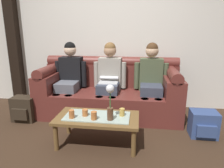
% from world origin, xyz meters
% --- Properties ---
extents(ground_plane, '(14.00, 14.00, 0.00)m').
position_xyz_m(ground_plane, '(0.00, 0.00, 0.00)').
color(ground_plane, '#382619').
extents(back_wall_patterned, '(6.00, 0.12, 2.90)m').
position_xyz_m(back_wall_patterned, '(0.00, 1.70, 1.45)').
color(back_wall_patterned, silver).
rests_on(back_wall_patterned, ground_plane).
extents(timber_pillar, '(0.20, 0.20, 2.90)m').
position_xyz_m(timber_pillar, '(-1.92, 1.58, 1.45)').
color(timber_pillar, black).
rests_on(timber_pillar, ground_plane).
extents(couch, '(2.34, 0.88, 0.96)m').
position_xyz_m(couch, '(0.00, 1.17, 0.37)').
color(couch, maroon).
rests_on(couch, ground_plane).
extents(person_left, '(0.56, 0.67, 1.22)m').
position_xyz_m(person_left, '(-0.69, 1.17, 0.66)').
color(person_left, '#595B66').
rests_on(person_left, ground_plane).
extents(person_middle, '(0.56, 0.67, 1.22)m').
position_xyz_m(person_middle, '(0.00, 1.17, 0.66)').
color(person_middle, '#383D4C').
rests_on(person_middle, ground_plane).
extents(person_right, '(0.56, 0.67, 1.22)m').
position_xyz_m(person_right, '(0.69, 1.17, 0.66)').
color(person_right, '#383D4C').
rests_on(person_right, ground_plane).
extents(coffee_table, '(1.03, 0.53, 0.38)m').
position_xyz_m(coffee_table, '(0.00, 0.16, 0.33)').
color(coffee_table, brown).
rests_on(coffee_table, ground_plane).
extents(flower_vase, '(0.10, 0.10, 0.43)m').
position_xyz_m(flower_vase, '(0.18, 0.06, 0.62)').
color(flower_vase, brown).
rests_on(flower_vase, coffee_table).
extents(cup_near_left, '(0.07, 0.07, 0.10)m').
position_xyz_m(cup_near_left, '(0.31, 0.20, 0.43)').
color(cup_near_left, gold).
rests_on(cup_near_left, coffee_table).
extents(cup_near_right, '(0.07, 0.07, 0.10)m').
position_xyz_m(cup_near_right, '(-0.02, 0.04, 0.43)').
color(cup_near_right, '#B26633').
rests_on(cup_near_right, coffee_table).
extents(cup_far_center, '(0.07, 0.07, 0.08)m').
position_xyz_m(cup_far_center, '(-0.15, 0.13, 0.42)').
color(cup_far_center, '#B26633').
rests_on(cup_far_center, coffee_table).
extents(cup_far_left, '(0.07, 0.07, 0.10)m').
position_xyz_m(cup_far_left, '(-0.29, 0.05, 0.43)').
color(cup_far_left, '#B26633').
rests_on(cup_far_left, coffee_table).
extents(backpack_left, '(0.36, 0.29, 0.39)m').
position_xyz_m(backpack_left, '(-1.30, 0.68, 0.19)').
color(backpack_left, '#2D2319').
rests_on(backpack_left, ground_plane).
extents(backpack_right, '(0.35, 0.31, 0.35)m').
position_xyz_m(backpack_right, '(1.39, 0.54, 0.18)').
color(backpack_right, '#33477A').
rests_on(backpack_right, ground_plane).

